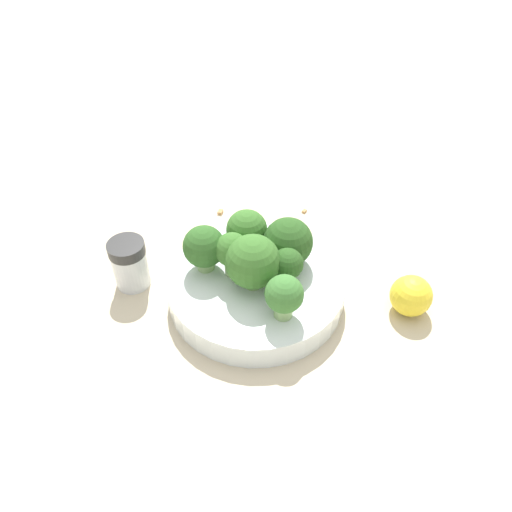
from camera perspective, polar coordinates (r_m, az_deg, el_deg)
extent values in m
plane|color=beige|center=(0.57, 0.00, -4.59)|extent=(3.00, 3.00, 0.00)
cylinder|color=silver|center=(0.55, 0.00, -3.54)|extent=(0.20, 0.20, 0.03)
cylinder|color=#8EB770|center=(0.54, -2.64, -0.78)|extent=(0.02, 0.02, 0.03)
sphere|color=#386B28|center=(0.53, -2.71, 0.83)|extent=(0.04, 0.04, 0.04)
cylinder|color=#8EB770|center=(0.50, 3.16, -5.83)|extent=(0.02, 0.02, 0.02)
sphere|color=#3D7533|center=(0.49, 3.24, -4.36)|extent=(0.04, 0.04, 0.04)
cylinder|color=#8EB770|center=(0.53, 3.58, -2.09)|extent=(0.03, 0.03, 0.02)
sphere|color=#28511E|center=(0.52, 3.66, -0.72)|extent=(0.03, 0.03, 0.03)
cylinder|color=#8EB770|center=(0.57, -1.03, 1.51)|extent=(0.02, 0.02, 0.02)
sphere|color=#386B28|center=(0.56, -1.06, 3.01)|extent=(0.05, 0.05, 0.05)
cylinder|color=#7A9E5B|center=(0.53, -0.56, -2.36)|extent=(0.02, 0.02, 0.02)
sphere|color=#386B28|center=(0.51, -0.57, -0.61)|extent=(0.06, 0.06, 0.06)
cylinder|color=#8EB770|center=(0.55, -5.68, -0.20)|extent=(0.02, 0.02, 0.02)
sphere|color=#2D5B23|center=(0.54, -5.83, 1.34)|extent=(0.05, 0.05, 0.05)
cylinder|color=#84AD66|center=(0.56, 3.59, 0.08)|extent=(0.02, 0.02, 0.02)
sphere|color=#28511E|center=(0.54, 3.67, 1.60)|extent=(0.05, 0.05, 0.05)
cylinder|color=silver|center=(0.58, -14.12, -1.35)|extent=(0.04, 0.04, 0.05)
cylinder|color=#2D2D2D|center=(0.56, -14.63, 0.85)|extent=(0.04, 0.04, 0.01)
sphere|color=yellow|center=(0.56, 17.30, -4.35)|extent=(0.05, 0.05, 0.05)
cube|color=#AD7F4C|center=(0.68, -4.11, 5.17)|extent=(0.01, 0.01, 0.01)
cube|color=#AD7F4C|center=(0.68, 5.54, 5.22)|extent=(0.01, 0.01, 0.01)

